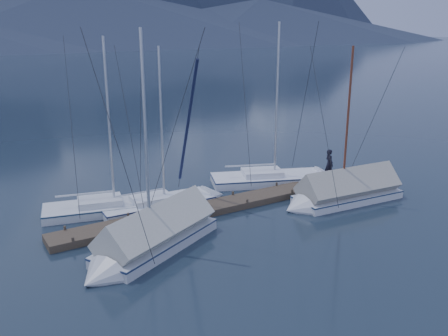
{
  "coord_description": "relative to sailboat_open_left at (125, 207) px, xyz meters",
  "views": [
    {
      "loc": [
        -12.17,
        -17.87,
        9.06
      ],
      "look_at": [
        0.0,
        2.0,
        2.2
      ],
      "focal_mm": 38.0,
      "sensor_mm": 36.0,
      "label": 1
    }
  ],
  "objects": [
    {
      "name": "person",
      "position": [
        12.03,
        -2.36,
        1.08
      ],
      "size": [
        0.58,
        0.75,
        1.82
      ],
      "primitive_type": "imported",
      "rotation": [
        0.0,
        0.0,
        1.33
      ],
      "color": "black",
      "rests_on": "dock"
    },
    {
      "name": "sailboat_open_left",
      "position": [
        0.0,
        0.0,
        0.0
      ],
      "size": [
        7.55,
        3.73,
        9.62
      ],
      "color": "silver",
      "rests_on": "ground"
    },
    {
      "name": "dock",
      "position": [
        4.53,
        -2.51,
        -0.06
      ],
      "size": [
        18.0,
        1.5,
        0.54
      ],
      "color": "#382D23",
      "rests_on": "ground"
    },
    {
      "name": "sailboat_covered_near",
      "position": [
        10.35,
        -5.04,
        0.29
      ],
      "size": [
        7.21,
        3.04,
        9.17
      ],
      "color": "silver",
      "rests_on": "ground"
    },
    {
      "name": "mooring_posts",
      "position": [
        4.03,
        -2.51,
        0.18
      ],
      "size": [
        15.12,
        1.52,
        0.35
      ],
      "color": "#382D23",
      "rests_on": "ground"
    },
    {
      "name": "sailboat_open_mid",
      "position": [
        2.41,
        -0.73,
        -0.01
      ],
      "size": [
        6.96,
        2.96,
        9.1
      ],
      "color": "silver",
      "rests_on": "ground"
    },
    {
      "name": "sailboat_open_right",
      "position": [
        9.94,
        -0.62,
        0.01
      ],
      "size": [
        8.12,
        4.93,
        10.4
      ],
      "color": "silver",
      "rests_on": "ground"
    },
    {
      "name": "ground",
      "position": [
        4.53,
        -4.51,
        -0.17
      ],
      "size": [
        1000.0,
        1000.0,
        0.0
      ],
      "primitive_type": "plane",
      "color": "black",
      "rests_on": "ground"
    },
    {
      "name": "sailboat_covered_far",
      "position": [
        -0.86,
        -5.2,
        0.32
      ],
      "size": [
        7.35,
        5.07,
        10.03
      ],
      "color": "silver",
      "rests_on": "ground"
    }
  ]
}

